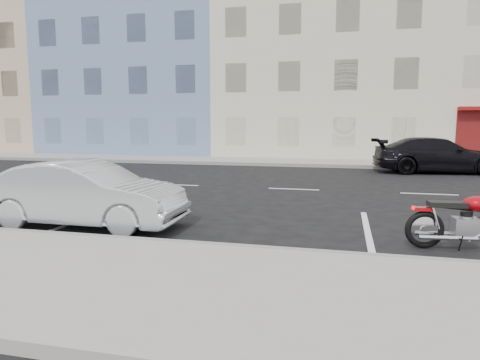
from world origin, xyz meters
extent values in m
plane|color=black|center=(0.00, 0.00, 0.00)|extent=(120.00, 120.00, 0.00)
cube|color=gray|center=(-5.00, -8.70, 0.07)|extent=(80.00, 3.40, 0.15)
cube|color=gray|center=(-5.00, 8.70, 0.07)|extent=(80.00, 3.40, 0.15)
cube|color=gray|center=(-5.00, -7.00, 0.08)|extent=(80.00, 0.12, 0.16)
cube|color=gray|center=(-5.00, 7.00, 0.08)|extent=(80.00, 0.12, 0.16)
cube|color=tan|center=(-26.00, 16.30, 6.00)|extent=(12.00, 12.00, 12.00)
cube|color=slate|center=(-14.00, 16.30, 6.50)|extent=(12.00, 12.00, 13.00)
cube|color=beige|center=(-2.00, 16.30, 5.75)|extent=(12.00, 12.00, 11.50)
torus|color=black|center=(1.57, -5.85, 0.31)|extent=(0.65, 0.18, 0.64)
cube|color=#98050D|center=(1.53, -5.85, 0.66)|extent=(0.30, 0.18, 0.06)
imported|color=#B1B4B9|center=(-5.55, -5.89, 0.67)|extent=(4.05, 1.43, 1.33)
imported|color=black|center=(3.32, 5.95, 0.74)|extent=(5.37, 2.77, 1.49)
camera|label=1|loc=(-0.50, -13.43, 2.09)|focal=32.00mm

